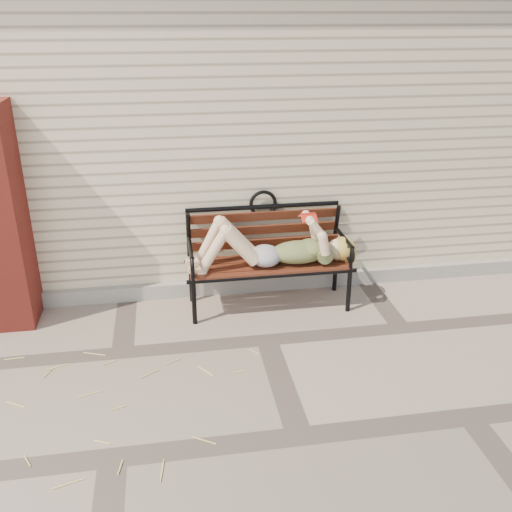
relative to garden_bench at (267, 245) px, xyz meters
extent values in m
plane|color=gray|center=(-0.13, -0.72, -0.61)|extent=(80.00, 80.00, 0.00)
cube|color=beige|center=(-0.13, 2.28, 0.89)|extent=(8.00, 4.00, 3.00)
cube|color=#99968A|center=(-0.13, 0.25, -0.53)|extent=(8.00, 0.10, 0.15)
cylinder|color=black|center=(-0.74, -0.33, -0.38)|extent=(0.04, 0.04, 0.45)
cylinder|color=black|center=(-0.74, 0.12, -0.38)|extent=(0.04, 0.04, 0.45)
cylinder|color=black|center=(0.74, -0.33, -0.38)|extent=(0.04, 0.04, 0.45)
cylinder|color=black|center=(0.74, 0.12, -0.38)|extent=(0.04, 0.04, 0.45)
cube|color=#562516|center=(0.00, -0.10, -0.16)|extent=(1.51, 0.49, 0.03)
cylinder|color=black|center=(0.00, -0.33, -0.18)|extent=(1.59, 0.04, 0.04)
cylinder|color=black|center=(0.00, 0.12, -0.18)|extent=(1.59, 0.04, 0.04)
torus|color=black|center=(0.00, 0.23, 0.34)|extent=(0.27, 0.04, 0.27)
ellipsoid|color=#0A3047|center=(0.28, -0.13, -0.04)|extent=(0.54, 0.31, 0.21)
ellipsoid|color=#0A3047|center=(0.40, -0.13, 0.00)|extent=(0.26, 0.30, 0.16)
ellipsoid|color=#9E9FA3|center=(-0.04, -0.13, -0.05)|extent=(0.30, 0.34, 0.19)
sphere|color=beige|center=(0.67, -0.13, -0.04)|extent=(0.22, 0.22, 0.22)
ellipsoid|color=gold|center=(0.72, -0.13, -0.03)|extent=(0.25, 0.25, 0.23)
cube|color=red|center=(0.36, -0.13, 0.34)|extent=(0.14, 0.02, 0.02)
cube|color=white|center=(0.36, -0.18, 0.31)|extent=(0.14, 0.09, 0.05)
cube|color=white|center=(0.36, -0.09, 0.31)|extent=(0.14, 0.09, 0.05)
cube|color=red|center=(0.36, -0.18, 0.32)|extent=(0.15, 0.09, 0.05)
cube|color=red|center=(0.36, -0.09, 0.32)|extent=(0.15, 0.09, 0.05)
cylinder|color=#D9CB69|center=(-0.84, -1.98, -0.60)|extent=(0.04, 0.10, 0.01)
cylinder|color=#D9CB69|center=(-0.70, -1.54, -0.60)|extent=(0.17, 0.11, 0.01)
cylinder|color=#D9CB69|center=(-0.09, -1.53, -0.60)|extent=(0.20, 0.01, 0.01)
cylinder|color=#D9CB69|center=(-1.40, -1.75, -0.60)|extent=(0.07, 0.16, 0.01)
cylinder|color=#D9CB69|center=(-1.35, -0.88, -0.60)|extent=(0.10, 0.10, 0.01)
cylinder|color=#D9CB69|center=(-1.38, -1.79, -0.60)|extent=(0.07, 0.15, 0.01)
cylinder|color=#D9CB69|center=(-1.36, -0.64, -0.60)|extent=(0.16, 0.14, 0.01)
cylinder|color=#D9CB69|center=(-1.94, -1.23, -0.60)|extent=(0.06, 0.14, 0.01)
cylinder|color=#D9CB69|center=(-0.47, -2.13, -0.60)|extent=(0.13, 0.01, 0.01)
cylinder|color=#D9CB69|center=(-1.60, -1.30, -0.60)|extent=(0.06, 0.08, 0.01)
cylinder|color=#D9CB69|center=(-0.25, -1.80, -0.60)|extent=(0.09, 0.08, 0.01)
cylinder|color=#D9CB69|center=(-0.73, -2.01, -0.60)|extent=(0.17, 0.09, 0.01)
cylinder|color=#D9CB69|center=(-1.84, -2.10, -0.60)|extent=(0.02, 0.14, 0.01)
cylinder|color=#D9CB69|center=(-2.03, -1.78, -0.60)|extent=(0.13, 0.14, 0.01)
cylinder|color=#D9CB69|center=(-0.17, -0.74, -0.60)|extent=(0.09, 0.17, 0.01)
cylinder|color=#D9CB69|center=(-2.29, -0.74, -0.60)|extent=(0.01, 0.19, 0.01)
cylinder|color=#D9CB69|center=(-0.83, -1.16, -0.60)|extent=(0.09, 0.18, 0.01)
cylinder|color=#D9CB69|center=(-1.37, -1.67, -0.60)|extent=(0.10, 0.19, 0.01)
cylinder|color=#D9CB69|center=(-1.56, -2.08, -0.60)|extent=(0.18, 0.06, 0.01)
cylinder|color=#D9CB69|center=(-1.19, -1.67, -0.60)|extent=(0.15, 0.04, 0.01)
cylinder|color=#D9CB69|center=(-1.80, -1.70, -0.60)|extent=(0.10, 0.03, 0.01)
camera|label=1|loc=(-0.92, -4.96, 2.09)|focal=40.00mm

